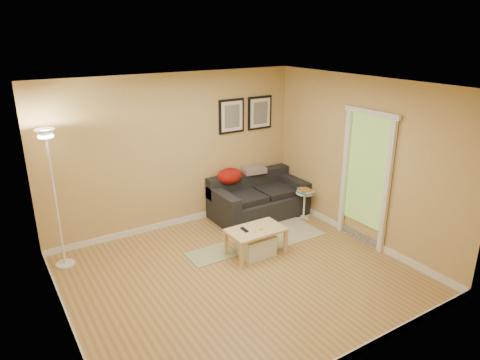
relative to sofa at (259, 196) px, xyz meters
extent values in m
plane|color=#AB8949|center=(-1.38, -1.53, -0.38)|extent=(4.50, 4.50, 0.00)
plane|color=white|center=(-1.38, -1.53, 2.23)|extent=(4.50, 4.50, 0.00)
plane|color=tan|center=(-1.38, 0.47, 0.92)|extent=(4.50, 0.00, 4.50)
plane|color=tan|center=(-1.38, -3.53, 0.92)|extent=(4.50, 0.00, 4.50)
plane|color=tan|center=(-3.63, -1.53, 0.92)|extent=(0.00, 4.00, 4.00)
plane|color=tan|center=(0.87, -1.53, 0.92)|extent=(0.00, 4.00, 4.00)
cube|color=white|center=(-1.38, 0.46, -0.33)|extent=(4.50, 0.02, 0.10)
cube|color=white|center=(-1.38, -3.52, -0.33)|extent=(4.50, 0.02, 0.10)
cube|color=white|center=(-3.62, -1.53, -0.33)|extent=(0.02, 4.00, 0.10)
cube|color=white|center=(0.86, -1.53, -0.33)|extent=(0.02, 4.00, 0.10)
cube|color=beige|center=(-0.11, -0.81, -0.37)|extent=(1.25, 0.85, 0.01)
cube|color=#668C4C|center=(-1.44, -0.83, -0.37)|extent=(0.70, 0.50, 0.01)
cube|color=black|center=(-1.02, -1.11, 0.06)|extent=(0.06, 0.16, 0.02)
cylinder|color=yellow|center=(-0.80, -1.22, 0.06)|extent=(0.07, 0.07, 0.03)
camera|label=1|loc=(-4.15, -5.97, 2.88)|focal=32.31mm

